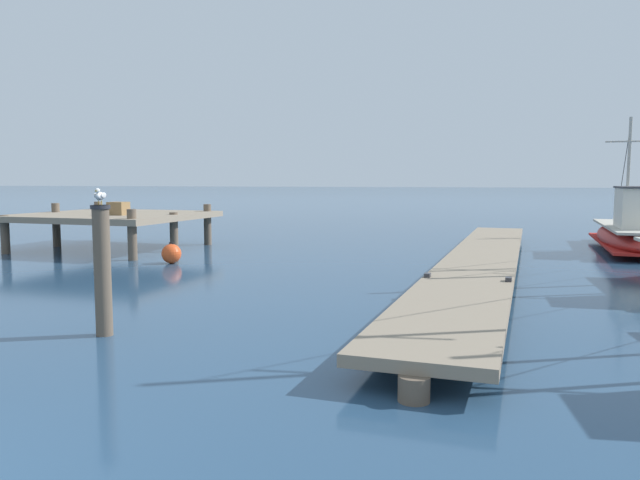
% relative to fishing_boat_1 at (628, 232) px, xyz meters
% --- Properties ---
extents(floating_dock, '(2.87, 20.05, 0.53)m').
position_rel_fishing_boat_1_xyz_m(floating_dock, '(-4.76, -6.63, -0.27)').
color(floating_dock, gray).
rests_on(floating_dock, ground).
extents(fishing_boat_1, '(2.11, 7.62, 4.64)m').
position_rel_fishing_boat_1_xyz_m(fishing_boat_1, '(0.00, 0.00, 0.00)').
color(fishing_boat_1, '#AD2823').
rests_on(fishing_boat_1, ground).
extents(pier_platform, '(6.06, 5.74, 1.71)m').
position_rel_fishing_boat_1_xyz_m(pier_platform, '(-17.44, -4.50, 0.50)').
color(pier_platform, gray).
rests_on(pier_platform, ground).
extents(mooring_piling, '(0.30, 0.30, 2.06)m').
position_rel_fishing_boat_1_xyz_m(mooring_piling, '(-10.37, -14.94, 0.43)').
color(mooring_piling, brown).
rests_on(mooring_piling, ground).
extents(perched_seagull, '(0.21, 0.37, 0.26)m').
position_rel_fishing_boat_1_xyz_m(perched_seagull, '(-10.37, -14.94, 1.58)').
color(perched_seagull, gold).
rests_on(perched_seagull, mooring_piling).
extents(mooring_buoy, '(0.58, 0.58, 0.65)m').
position_rel_fishing_boat_1_xyz_m(mooring_buoy, '(-13.57, -7.25, -0.35)').
color(mooring_buoy, '#E04C1E').
rests_on(mooring_buoy, ground).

